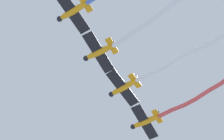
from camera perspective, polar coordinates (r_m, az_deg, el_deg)
name	(u,v)px	position (r m, az deg, el deg)	size (l,w,h in m)	color
airplane_lead	(145,122)	(79.40, 4.32, -6.70)	(6.75, 6.94, 1.99)	orange
smoke_trail_lead	(218,84)	(79.21, 13.65, -1.76)	(18.07, 16.02, 5.00)	#DB4C4C
airplane_left_wing	(123,88)	(75.52, 1.45, -2.30)	(6.40, 7.34, 1.99)	orange
smoke_trail_left_wing	(206,45)	(73.31, 12.12, 3.20)	(19.68, 18.05, 1.65)	white
airplane_right_wing	(99,52)	(71.81, -1.71, 2.34)	(6.71, 6.97, 1.99)	orange
smoke_trail_right_wing	(174,1)	(70.55, 8.07, 8.86)	(20.59, 13.13, 4.07)	white
airplane_slot	(72,11)	(69.41, -5.15, 7.59)	(6.47, 7.21, 1.99)	orange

